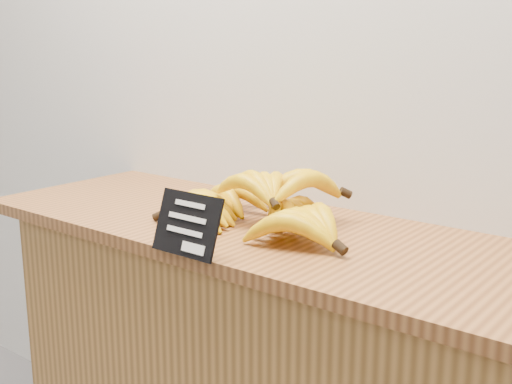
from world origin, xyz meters
name	(u,v)px	position (x,y,z in m)	size (l,w,h in m)	color
counter_top	(269,232)	(0.16, 2.75, 0.92)	(1.52, 0.54, 0.03)	#985E2F
chalkboard_sign	(187,224)	(0.15, 2.49, 0.99)	(0.16, 0.01, 0.13)	black
banana_pile	(262,203)	(0.14, 2.75, 0.98)	(0.51, 0.40, 0.13)	#E8BA09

